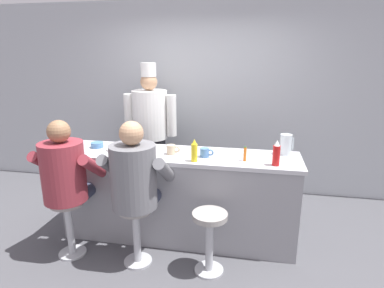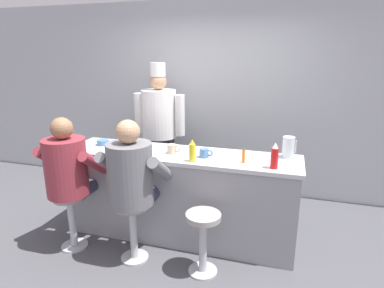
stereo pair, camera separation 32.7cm
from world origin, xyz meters
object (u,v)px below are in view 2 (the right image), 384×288
at_px(breakfast_plate, 122,146).
at_px(water_pitcher_clear, 288,147).
at_px(coffee_mug_tan, 172,149).
at_px(coffee_mug_blue, 204,153).
at_px(hot_sauce_bottle_orange, 244,156).
at_px(diner_seated_maroon, 69,170).
at_px(diner_seated_grey, 132,177).
at_px(cook_in_whites_near, 159,125).
at_px(cereal_bowl, 103,142).
at_px(empty_stool_round, 203,233).
at_px(ketchup_bottle_red, 275,156).
at_px(mustard_bottle_yellow, 192,151).

bearing_deg(breakfast_plate, water_pitcher_clear, 5.42).
height_order(water_pitcher_clear, coffee_mug_tan, water_pitcher_clear).
bearing_deg(water_pitcher_clear, coffee_mug_blue, -163.03).
xyz_separation_m(hot_sauce_bottle_orange, diner_seated_maroon, (-1.69, -0.40, -0.18)).
bearing_deg(coffee_mug_tan, diner_seated_grey, -114.79).
distance_m(water_pitcher_clear, cook_in_whites_near, 1.88).
xyz_separation_m(water_pitcher_clear, breakfast_plate, (-1.78, -0.17, -0.09)).
relative_size(breakfast_plate, cereal_bowl, 1.84).
bearing_deg(empty_stool_round, cook_in_whites_near, 124.52).
height_order(ketchup_bottle_red, hot_sauce_bottle_orange, ketchup_bottle_red).
relative_size(ketchup_bottle_red, mustard_bottle_yellow, 1.10).
height_order(mustard_bottle_yellow, coffee_mug_tan, mustard_bottle_yellow).
height_order(breakfast_plate, cook_in_whites_near, cook_in_whites_near).
bearing_deg(diner_seated_maroon, ketchup_bottle_red, 9.54).
distance_m(cereal_bowl, diner_seated_grey, 0.87).
relative_size(coffee_mug_blue, diner_seated_grey, 0.10).
bearing_deg(hot_sauce_bottle_orange, coffee_mug_tan, 173.93).
height_order(ketchup_bottle_red, cereal_bowl, ketchup_bottle_red).
relative_size(mustard_bottle_yellow, empty_stool_round, 0.37).
height_order(coffee_mug_blue, cook_in_whites_near, cook_in_whites_near).
bearing_deg(coffee_mug_tan, cook_in_whites_near, 119.26).
bearing_deg(mustard_bottle_yellow, water_pitcher_clear, 24.33).
distance_m(ketchup_bottle_red, water_pitcher_clear, 0.39).
bearing_deg(cereal_bowl, breakfast_plate, -6.68).
bearing_deg(ketchup_bottle_red, coffee_mug_blue, 169.87).
relative_size(cereal_bowl, cook_in_whites_near, 0.07).
xyz_separation_m(coffee_mug_blue, diner_seated_maroon, (-1.29, -0.46, -0.16)).
distance_m(water_pitcher_clear, coffee_mug_blue, 0.84).
relative_size(diner_seated_maroon, cook_in_whites_near, 0.75).
relative_size(ketchup_bottle_red, coffee_mug_blue, 1.76).
height_order(coffee_mug_tan, cook_in_whites_near, cook_in_whites_near).
bearing_deg(diner_seated_maroon, coffee_mug_blue, 19.49).
distance_m(ketchup_bottle_red, coffee_mug_tan, 1.06).
bearing_deg(ketchup_bottle_red, mustard_bottle_yellow, -177.64).
bearing_deg(cereal_bowl, coffee_mug_blue, -5.00).
xyz_separation_m(cereal_bowl, coffee_mug_tan, (0.88, -0.08, 0.02)).
xyz_separation_m(breakfast_plate, coffee_mug_blue, (0.97, -0.08, 0.03)).
relative_size(breakfast_plate, empty_stool_round, 0.42).
bearing_deg(cook_in_whites_near, cereal_bowl, -109.68).
relative_size(water_pitcher_clear, cereal_bowl, 1.57).
distance_m(hot_sauce_bottle_orange, diner_seated_maroon, 1.74).
xyz_separation_m(cereal_bowl, coffee_mug_blue, (1.24, -0.11, 0.02)).
xyz_separation_m(coffee_mug_blue, diner_seated_grey, (-0.58, -0.45, -0.15)).
height_order(hot_sauce_bottle_orange, cook_in_whites_near, cook_in_whites_near).
bearing_deg(water_pitcher_clear, cook_in_whites_near, 155.84).
distance_m(breakfast_plate, diner_seated_maroon, 0.63).
height_order(coffee_mug_blue, diner_seated_grey, diner_seated_grey).
distance_m(mustard_bottle_yellow, coffee_mug_blue, 0.18).
bearing_deg(breakfast_plate, diner_seated_grey, -53.67).
xyz_separation_m(cereal_bowl, diner_seated_maroon, (-0.05, -0.56, -0.14)).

